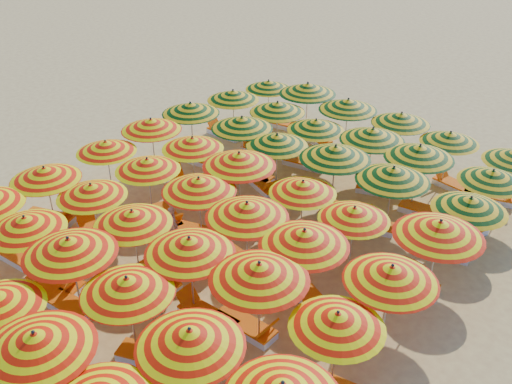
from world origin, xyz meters
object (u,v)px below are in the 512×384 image
at_px(umbrella_8, 69,246).
at_px(umbrella_38, 316,125).
at_px(umbrella_40, 420,152).
at_px(lounger_29, 440,248).
at_px(umbrella_39, 373,134).
at_px(lounger_23, 406,284).
at_px(lounger_5, 15,255).
at_px(lounger_34, 426,211).
at_px(umbrella_46, 450,138).
at_px(lounger_20, 183,185).
at_px(umbrella_26, 239,160).
at_px(lounger_28, 367,224).
at_px(umbrella_42, 269,85).
at_px(lounger_33, 379,189).
at_px(umbrella_25, 192,143).
at_px(lounger_2, 22,375).
at_px(umbrella_3, 36,342).
at_px(umbrella_33, 335,153).
at_px(umbrella_19, 147,164).
at_px(umbrella_21, 247,210).
at_px(lounger_16, 167,218).
at_px(umbrella_35, 470,204).
at_px(umbrella_7, 25,224).
at_px(umbrella_20, 199,185).
at_px(umbrella_43, 308,89).
at_px(lounger_24, 198,159).
at_px(lounger_38, 455,186).
at_px(umbrella_24, 151,125).
at_px(umbrella_22, 304,238).
at_px(lounger_7, 64,303).
at_px(lounger_25, 253,176).
at_px(lounger_18, 239,259).
at_px(umbrella_31, 242,123).
at_px(lounger_12, 157,279).
at_px(lounger_14, 247,326).
at_px(umbrella_15, 189,246).
at_px(lounger_10, 50,218).
at_px(lounger_26, 263,185).
at_px(beachgoer_a, 173,225).
at_px(umbrella_10, 190,338).
at_px(umbrella_36, 233,95).
at_px(lounger_37, 316,138).
at_px(umbrella_44, 348,105).
at_px(umbrella_30, 191,108).
at_px(lounger_8, 154,357).
at_px(lounger_21, 227,211).
at_px(umbrella_27, 303,187).
at_px(umbrella_37, 278,107).
at_px(umbrella_41, 492,176).
at_px(lounger_39, 490,197).
at_px(umbrella_12, 45,174).
at_px(umbrella_14, 132,218).
at_px(lounger_19, 320,309).
at_px(lounger_6, 57,283).
at_px(umbrella_17, 337,320).
at_px(umbrella_29, 440,229).

bearing_deg(umbrella_8, umbrella_38, 89.08).
relative_size(umbrella_40, lounger_29, 1.70).
bearing_deg(umbrella_39, lounger_23, -48.89).
relative_size(lounger_5, lounger_34, 0.99).
xyz_separation_m(umbrella_46, lounger_20, (-7.19, -6.31, -1.79)).
height_order(umbrella_26, lounger_28, umbrella_26).
relative_size(umbrella_42, lounger_33, 1.38).
height_order(umbrella_25, lounger_2, umbrella_25).
distance_m(umbrella_3, umbrella_33, 10.95).
height_order(umbrella_19, lounger_29, umbrella_19).
height_order(umbrella_21, lounger_16, umbrella_21).
bearing_deg(umbrella_35, umbrella_7, -135.53).
xyz_separation_m(umbrella_20, lounger_20, (-2.94, 2.00, -1.96)).
bearing_deg(umbrella_43, lounger_24, -112.16).
height_order(lounger_24, lounger_38, same).
bearing_deg(umbrella_21, umbrella_24, 160.43).
relative_size(umbrella_22, lounger_7, 1.44).
relative_size(umbrella_39, lounger_29, 1.36).
height_order(lounger_7, lounger_25, same).
bearing_deg(lounger_18, lounger_38, 78.16).
height_order(umbrella_26, umbrella_31, umbrella_26).
relative_size(lounger_12, lounger_14, 1.02).
height_order(umbrella_15, lounger_10, umbrella_15).
bearing_deg(lounger_10, lounger_28, 17.33).
distance_m(umbrella_39, lounger_26, 4.32).
bearing_deg(lounger_33, beachgoer_a, 41.13).
height_order(umbrella_10, umbrella_39, umbrella_39).
bearing_deg(umbrella_20, umbrella_31, 115.22).
height_order(umbrella_36, lounger_28, umbrella_36).
relative_size(umbrella_39, lounger_37, 1.34).
distance_m(umbrella_39, umbrella_44, 2.83).
bearing_deg(umbrella_30, umbrella_33, 1.27).
xyz_separation_m(lounger_8, lounger_21, (-3.09, 5.99, 0.00)).
distance_m(lounger_10, beachgoer_a, 4.45).
distance_m(umbrella_27, umbrella_37, 6.11).
height_order(umbrella_41, lounger_38, umbrella_41).
xyz_separation_m(umbrella_39, lounger_39, (3.83, 2.00, -1.99)).
bearing_deg(umbrella_40, lounger_23, -65.34).
bearing_deg(umbrella_12, lounger_10, 165.26).
bearing_deg(lounger_37, umbrella_31, -79.36).
relative_size(lounger_34, lounger_38, 0.99).
bearing_deg(lounger_34, lounger_38, 80.38).
distance_m(umbrella_14, lounger_8, 3.85).
height_order(umbrella_21, lounger_19, umbrella_21).
xyz_separation_m(umbrella_35, lounger_6, (-8.20, -8.42, -1.85)).
relative_size(umbrella_39, umbrella_43, 0.97).
bearing_deg(lounger_5, lounger_37, -105.00).
distance_m(umbrella_26, lounger_24, 4.92).
xyz_separation_m(umbrella_17, umbrella_46, (-1.99, 10.44, -0.03)).
relative_size(umbrella_29, umbrella_39, 1.22).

